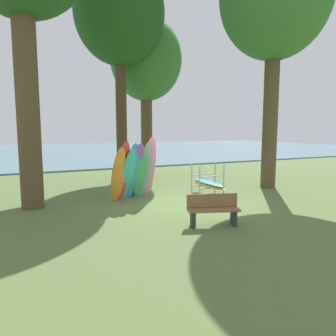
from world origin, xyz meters
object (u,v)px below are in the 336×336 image
tree_far_left_back (120,14)px  board_storage_rack (208,184)px  leaning_board_pile (134,172)px  tree_mid_behind (146,61)px  park_bench (213,209)px

tree_far_left_back → board_storage_rack: (2.03, -4.67, -7.50)m
leaning_board_pile → board_storage_rack: (2.88, -0.48, -0.57)m
tree_mid_behind → leaning_board_pile: (-2.77, -5.71, -5.24)m
leaning_board_pile → park_bench: leaning_board_pile is taller
leaning_board_pile → park_bench: 4.00m
tree_mid_behind → board_storage_rack: size_ratio=4.07×
leaning_board_pile → park_bench: size_ratio=1.60×
tree_far_left_back → leaning_board_pile: (-0.85, -4.19, -6.92)m
tree_far_left_back → park_bench: 11.01m
tree_far_left_back → board_storage_rack: size_ratio=4.96×
tree_far_left_back → leaning_board_pile: size_ratio=4.51×
tree_far_left_back → park_bench: tree_far_left_back is taller
tree_mid_behind → leaning_board_pile: 8.22m
board_storage_rack → park_bench: bearing=-120.8°
board_storage_rack → tree_far_left_back: bearing=113.5°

